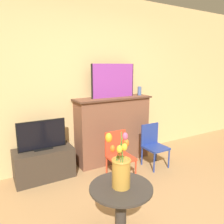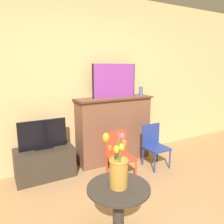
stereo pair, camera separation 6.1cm
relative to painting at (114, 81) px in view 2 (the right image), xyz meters
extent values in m
cube|color=tan|center=(-0.40, 0.21, -0.01)|extent=(8.00, 0.06, 2.70)
cube|color=brown|center=(-0.01, -0.01, -0.81)|extent=(1.25, 0.37, 1.09)
cube|color=#503123|center=(-0.01, -0.02, -0.28)|extent=(1.31, 0.41, 0.02)
cube|color=black|center=(0.00, 0.01, 0.00)|extent=(0.78, 0.02, 0.54)
cube|color=purple|center=(0.00, -0.01, 0.00)|extent=(0.74, 0.02, 0.54)
cylinder|color=#4C6699|center=(0.53, -0.01, -0.19)|extent=(0.07, 0.07, 0.15)
cube|color=#382D23|center=(-1.19, -0.05, -1.14)|extent=(0.81, 0.42, 0.44)
cube|color=black|center=(-1.19, -0.05, -0.91)|extent=(0.25, 0.12, 0.02)
cube|color=black|center=(-1.19, -0.04, -0.71)|extent=(0.66, 0.02, 0.42)
cube|color=black|center=(-1.19, -0.05, -0.71)|extent=(0.63, 0.02, 0.39)
cylinder|color=red|center=(-0.40, -0.79, -1.21)|extent=(0.02, 0.02, 0.30)
cylinder|color=red|center=(-0.10, -0.79, -1.21)|extent=(0.02, 0.02, 0.30)
cylinder|color=red|center=(-0.40, -0.49, -1.21)|extent=(0.02, 0.02, 0.30)
cylinder|color=red|center=(-0.10, -0.49, -1.21)|extent=(0.02, 0.02, 0.30)
cube|color=red|center=(-0.25, -0.64, -1.04)|extent=(0.34, 0.34, 0.03)
cube|color=red|center=(-0.25, -0.48, -0.85)|extent=(0.34, 0.02, 0.34)
cylinder|color=navy|center=(0.29, -0.73, -1.21)|extent=(0.02, 0.02, 0.30)
cylinder|color=navy|center=(0.59, -0.73, -1.21)|extent=(0.02, 0.02, 0.30)
cylinder|color=navy|center=(0.29, -0.43, -1.21)|extent=(0.02, 0.02, 0.30)
cylinder|color=navy|center=(0.59, -0.43, -1.21)|extent=(0.02, 0.02, 0.30)
cube|color=navy|center=(0.44, -0.58, -1.04)|extent=(0.34, 0.34, 0.03)
cube|color=navy|center=(0.44, -0.42, -0.85)|extent=(0.34, 0.02, 0.34)
cylinder|color=#332D28|center=(-0.85, -1.60, -1.09)|extent=(0.10, 0.10, 0.53)
cylinder|color=#332D28|center=(-0.85, -1.60, -0.82)|extent=(0.57, 0.57, 0.02)
cylinder|color=#B78433|center=(-0.85, -1.60, -0.68)|extent=(0.16, 0.16, 0.25)
torus|color=#B78433|center=(-0.85, -1.60, -0.56)|extent=(0.17, 0.17, 0.02)
cylinder|color=#477A2D|center=(-0.83, -1.59, -0.53)|extent=(0.06, 0.04, 0.22)
ellipsoid|color=orange|center=(-0.77, -1.55, -0.43)|extent=(0.05, 0.05, 0.07)
cylinder|color=#477A2D|center=(-0.88, -1.59, -0.49)|extent=(0.09, 0.03, 0.30)
ellipsoid|color=orange|center=(-0.96, -1.57, -0.35)|extent=(0.06, 0.06, 0.08)
cylinder|color=#477A2D|center=(-0.87, -1.62, -0.52)|extent=(0.06, 0.07, 0.23)
ellipsoid|color=gold|center=(-0.93, -1.68, -0.41)|extent=(0.05, 0.05, 0.07)
cylinder|color=#477A2D|center=(-0.86, -1.63, -0.53)|extent=(0.01, 0.04, 0.23)
ellipsoid|color=gold|center=(-0.86, -1.66, -0.42)|extent=(0.05, 0.05, 0.07)
cylinder|color=#477A2D|center=(-0.86, -1.63, -0.47)|extent=(0.03, 0.08, 0.34)
ellipsoid|color=#E0517A|center=(-0.88, -1.70, -0.31)|extent=(0.04, 0.04, 0.06)
cylinder|color=#477A2D|center=(-0.88, -1.59, -0.54)|extent=(0.05, 0.02, 0.20)
ellipsoid|color=orange|center=(-0.93, -1.58, -0.44)|extent=(0.04, 0.04, 0.06)
camera|label=1|loc=(-1.80, -3.07, 0.24)|focal=35.00mm
camera|label=2|loc=(-1.74, -3.10, 0.24)|focal=35.00mm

